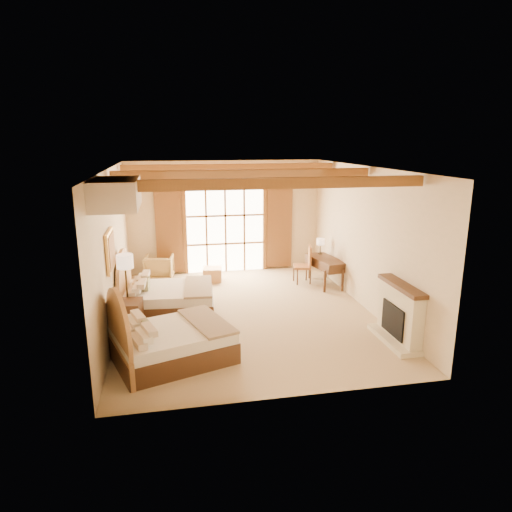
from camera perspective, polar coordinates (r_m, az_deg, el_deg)
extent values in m
plane|color=#CCAC86|center=(10.27, -1.24, -7.15)|extent=(7.00, 7.00, 0.00)
plane|color=beige|center=(13.20, -3.89, 4.88)|extent=(5.50, 0.00, 5.50)
plane|color=beige|center=(9.73, -17.46, 0.82)|extent=(0.00, 7.00, 7.00)
plane|color=beige|center=(10.61, 13.52, 2.17)|extent=(0.00, 7.00, 7.00)
plane|color=#A87239|center=(9.57, -1.35, 10.96)|extent=(7.00, 7.00, 0.00)
cube|color=white|center=(13.22, -3.85, 3.36)|extent=(2.20, 0.02, 2.50)
cube|color=brown|center=(13.09, -10.80, 3.03)|extent=(0.75, 0.06, 2.40)
cube|color=brown|center=(13.48, 2.94, 3.59)|extent=(0.75, 0.06, 2.40)
cube|color=beige|center=(9.13, 17.56, -6.97)|extent=(0.25, 1.30, 1.10)
cube|color=black|center=(9.13, 17.12, -7.60)|extent=(0.18, 0.80, 0.60)
cube|color=beige|center=(9.28, 16.83, -9.91)|extent=(0.45, 1.40, 0.10)
cube|color=#4C2A19|center=(8.94, 17.78, -3.57)|extent=(0.30, 1.40, 0.08)
cube|color=#E2AE54|center=(8.97, -17.77, 0.67)|extent=(0.05, 0.95, 0.75)
cube|color=#CA7C43|center=(8.96, -17.58, 0.68)|extent=(0.02, 0.82, 0.62)
cube|color=beige|center=(7.50, -17.13, 7.48)|extent=(0.70, 1.40, 0.45)
cube|color=#4C2A19|center=(8.30, -10.32, -11.45)|extent=(2.28, 1.99, 0.37)
cube|color=white|center=(8.18, -10.41, -9.61)|extent=(2.24, 1.95, 0.21)
cube|color=gray|center=(8.16, -5.80, -8.64)|extent=(1.02, 1.59, 0.05)
cube|color=gray|center=(8.10, -13.66, -8.35)|extent=(0.23, 0.41, 0.22)
cube|color=#4C2A19|center=(10.38, -10.86, -6.05)|extent=(2.08, 1.64, 0.38)
cube|color=white|center=(10.28, -10.94, -4.49)|extent=(2.04, 1.60, 0.21)
cube|color=gray|center=(10.26, -7.22, -3.70)|extent=(0.71, 1.56, 0.05)
cube|color=gray|center=(10.23, -13.56, -3.44)|extent=(0.15, 0.41, 0.23)
cube|color=#4C2A19|center=(9.50, -15.75, -7.38)|extent=(0.62, 0.62, 0.67)
cylinder|color=#322613|center=(9.87, -15.51, -8.55)|extent=(0.22, 0.22, 0.03)
cylinder|color=#322613|center=(9.63, -15.78, -4.85)|extent=(0.04, 0.04, 1.33)
cylinder|color=beige|center=(9.42, -16.08, -0.64)|extent=(0.33, 0.33, 0.27)
imported|color=#A88648|center=(12.80, -12.01, -1.46)|extent=(0.83, 0.85, 0.70)
cube|color=#C07D51|center=(12.57, -5.46, -2.28)|extent=(0.56, 0.56, 0.36)
cube|color=#4C2A19|center=(12.20, 8.75, -0.39)|extent=(0.79, 1.41, 0.05)
cube|color=#4C2A19|center=(12.23, 8.72, -0.96)|extent=(0.77, 1.37, 0.21)
cube|color=#9B542F|center=(12.32, 5.79, -1.34)|extent=(0.54, 0.54, 0.06)
cube|color=#9B542F|center=(12.30, 6.71, 0.05)|extent=(0.15, 0.45, 0.55)
cylinder|color=#322613|center=(12.65, 8.02, 0.33)|extent=(0.13, 0.13, 0.02)
cylinder|color=#322613|center=(12.61, 8.04, 0.99)|extent=(0.03, 0.03, 0.30)
cylinder|color=beige|center=(12.57, 8.07, 1.79)|extent=(0.21, 0.21, 0.17)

